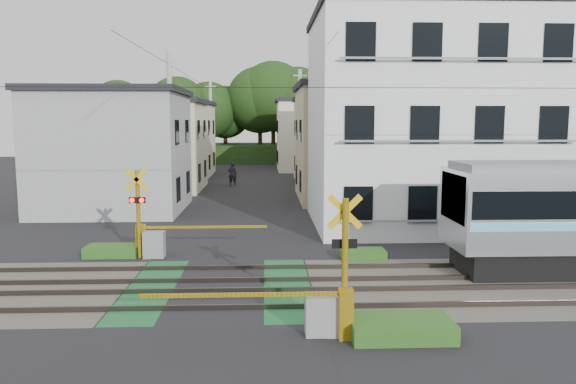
{
  "coord_description": "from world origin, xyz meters",
  "views": [
    {
      "loc": [
        1.3,
        -15.31,
        4.63
      ],
      "look_at": [
        2.13,
        5.0,
        2.06
      ],
      "focal_mm": 35.0,
      "sensor_mm": 36.0,
      "label": 1
    }
  ],
  "objects_px": {
    "crossing_signal_near": "(326,304)",
    "pedestrian": "(232,174)",
    "crossing_signal_far": "(152,237)",
    "apartment_block": "(427,121)"
  },
  "relations": [
    {
      "from": "crossing_signal_far",
      "to": "crossing_signal_near",
      "type": "bearing_deg",
      "value": -54.71
    },
    {
      "from": "crossing_signal_near",
      "to": "apartment_block",
      "type": "height_order",
      "value": "apartment_block"
    },
    {
      "from": "crossing_signal_near",
      "to": "pedestrian",
      "type": "relative_size",
      "value": 2.75
    },
    {
      "from": "crossing_signal_far",
      "to": "apartment_block",
      "type": "relative_size",
      "value": 0.46
    },
    {
      "from": "crossing_signal_far",
      "to": "pedestrian",
      "type": "relative_size",
      "value": 2.75
    },
    {
      "from": "crossing_signal_near",
      "to": "pedestrian",
      "type": "xyz_separation_m",
      "value": [
        -3.65,
        28.66,
        0.15
      ]
    },
    {
      "from": "crossing_signal_far",
      "to": "pedestrian",
      "type": "bearing_deg",
      "value": 85.91
    },
    {
      "from": "crossing_signal_near",
      "to": "pedestrian",
      "type": "distance_m",
      "value": 28.89
    },
    {
      "from": "pedestrian",
      "to": "crossing_signal_far",
      "type": "bearing_deg",
      "value": 75.1
    },
    {
      "from": "crossing_signal_near",
      "to": "crossing_signal_far",
      "type": "xyz_separation_m",
      "value": [
        -5.17,
        7.31,
        0.0
      ]
    }
  ]
}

